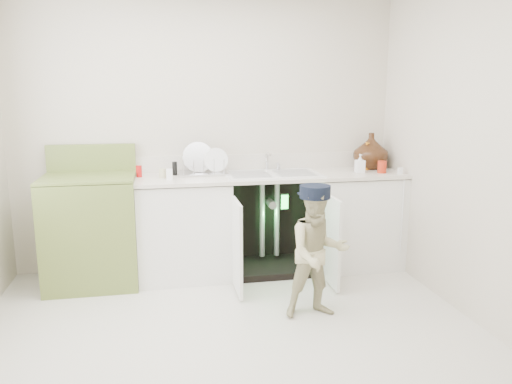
{
  "coord_description": "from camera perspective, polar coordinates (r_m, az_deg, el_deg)",
  "views": [
    {
      "loc": [
        -0.44,
        -3.12,
        1.64
      ],
      "look_at": [
        0.3,
        0.7,
        0.85
      ],
      "focal_mm": 35.0,
      "sensor_mm": 36.0,
      "label": 1
    }
  ],
  "objects": [
    {
      "name": "ground",
      "position": [
        3.55,
        -2.77,
        -16.01
      ],
      "size": [
        3.5,
        3.5,
        0.0
      ],
      "primitive_type": "plane",
      "color": "beige",
      "rests_on": "ground"
    },
    {
      "name": "room_shell",
      "position": [
        3.17,
        -2.99,
        4.45
      ],
      "size": [
        6.0,
        5.5,
        1.26
      ],
      "color": "beige",
      "rests_on": "ground"
    },
    {
      "name": "counter_run",
      "position": [
        4.6,
        2.24,
        -3.12
      ],
      "size": [
        2.44,
        1.02,
        1.24
      ],
      "color": "white",
      "rests_on": "ground"
    },
    {
      "name": "avocado_stove",
      "position": [
        4.49,
        -18.25,
        -3.98
      ],
      "size": [
        0.76,
        0.65,
        1.18
      ],
      "color": "olive",
      "rests_on": "ground"
    },
    {
      "name": "repair_worker",
      "position": [
        3.67,
        7.07,
        -6.76
      ],
      "size": [
        0.48,
        0.87,
        0.98
      ],
      "rotation": [
        0.0,
        0.0,
        0.03
      ],
      "color": "beige",
      "rests_on": "ground"
    }
  ]
}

